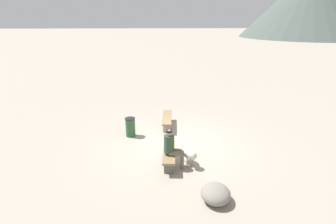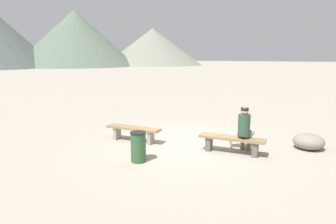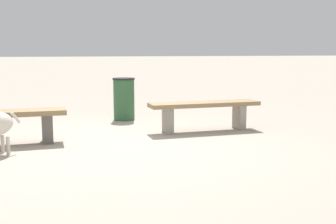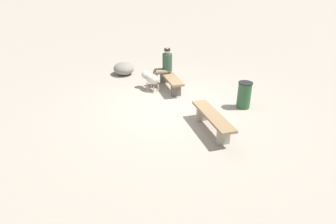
{
  "view_description": "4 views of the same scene",
  "coord_description": "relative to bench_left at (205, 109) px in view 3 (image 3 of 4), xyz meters",
  "views": [
    {
      "loc": [
        8.94,
        -0.85,
        4.47
      ],
      "look_at": [
        -1.16,
        -0.3,
        0.83
      ],
      "focal_mm": 28.38,
      "sensor_mm": 36.0,
      "label": 1
    },
    {
      "loc": [
        2.23,
        -7.99,
        2.63
      ],
      "look_at": [
        -0.89,
        0.81,
        0.75
      ],
      "focal_mm": 30.86,
      "sensor_mm": 36.0,
      "label": 2
    },
    {
      "loc": [
        1.23,
        5.38,
        1.22
      ],
      "look_at": [
        -0.86,
        0.07,
        0.39
      ],
      "focal_mm": 44.38,
      "sensor_mm": 36.0,
      "label": 3
    },
    {
      "loc": [
        -6.87,
        2.86,
        3.5
      ],
      "look_at": [
        -1.05,
        0.6,
        0.42
      ],
      "focal_mm": 30.6,
      "sensor_mm": 36.0,
      "label": 4
    }
  ],
  "objects": [
    {
      "name": "ground",
      "position": [
        1.62,
        0.32,
        -0.37
      ],
      "size": [
        210.0,
        210.0,
        0.06
      ],
      "primitive_type": "cube",
      "color": "#9E9384"
    },
    {
      "name": "bench_left",
      "position": [
        0.0,
        0.0,
        0.0
      ],
      "size": [
        1.76,
        0.5,
        0.45
      ],
      "rotation": [
        0.0,
        0.0,
        -0.08
      ],
      "color": "gray",
      "rests_on": "ground"
    },
    {
      "name": "trash_bin",
      "position": [
        0.87,
        -1.49,
        0.04
      ],
      "size": [
        0.4,
        0.4,
        0.76
      ],
      "color": "#2D5633",
      "rests_on": "ground"
    }
  ]
}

